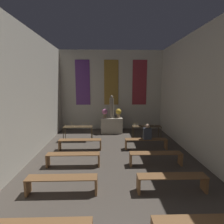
{
  "coord_description": "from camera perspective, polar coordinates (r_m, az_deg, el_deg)",
  "views": [
    {
      "loc": [
        -0.27,
        -0.98,
        2.96
      ],
      "look_at": [
        0.0,
        8.67,
        1.41
      ],
      "focal_mm": 28.0,
      "sensor_mm": 36.0,
      "label": 1
    }
  ],
  "objects": [
    {
      "name": "statue",
      "position": [
        10.54,
        -0.12,
        1.55
      ],
      "size": [
        0.26,
        0.26,
        1.36
      ],
      "color": "gray",
      "rests_on": "altar"
    },
    {
      "name": "candle_rack_right",
      "position": [
        9.49,
        11.11,
        -5.01
      ],
      "size": [
        1.5,
        0.49,
        0.94
      ],
      "color": "#473823",
      "rests_on": "ground_plane"
    },
    {
      "name": "altar",
      "position": [
        10.74,
        -0.12,
        -4.31
      ],
      "size": [
        1.29,
        0.73,
        0.94
      ],
      "color": "#BCB29E",
      "rests_on": "ground_plane"
    },
    {
      "name": "flower_vase_left",
      "position": [
        10.58,
        -2.39,
        -0.13
      ],
      "size": [
        0.35,
        0.35,
        0.54
      ],
      "color": "#937A5B",
      "rests_on": "altar"
    },
    {
      "name": "candle_rack_left",
      "position": [
        9.39,
        -11.06,
        -5.16
      ],
      "size": [
        1.5,
        0.49,
        0.96
      ],
      "color": "#473823",
      "rests_on": "ground_plane"
    },
    {
      "name": "person_seated",
      "position": [
        8.15,
        11.44,
        -6.58
      ],
      "size": [
        0.36,
        0.24,
        0.7
      ],
      "color": "#383D47",
      "rests_on": "pew_back_right"
    },
    {
      "name": "pew_back_right",
      "position": [
        8.27,
        11.03,
        -9.51
      ],
      "size": [
        1.91,
        0.36,
        0.48
      ],
      "color": "brown",
      "rests_on": "ground_plane"
    },
    {
      "name": "pew_third_right",
      "position": [
        6.8,
        14.07,
        -13.79
      ],
      "size": [
        1.91,
        0.36,
        0.48
      ],
      "color": "brown",
      "rests_on": "ground_plane"
    },
    {
      "name": "pew_back_left",
      "position": [
        8.17,
        -10.36,
        -9.72
      ],
      "size": [
        1.91,
        0.36,
        0.48
      ],
      "color": "brown",
      "rests_on": "ground_plane"
    },
    {
      "name": "pew_third_left",
      "position": [
        6.68,
        -12.51,
        -14.16
      ],
      "size": [
        1.91,
        0.36,
        0.48
      ],
      "color": "brown",
      "rests_on": "ground_plane"
    },
    {
      "name": "pew_second_right",
      "position": [
        5.42,
        18.95,
        -20.25
      ],
      "size": [
        1.91,
        0.36,
        0.48
      ],
      "color": "brown",
      "rests_on": "ground_plane"
    },
    {
      "name": "wall_back",
      "position": [
        11.48,
        -0.26,
        7.17
      ],
      "size": [
        6.78,
        0.16,
        5.09
      ],
      "color": "beige",
      "rests_on": "ground_plane"
    },
    {
      "name": "pew_second_left",
      "position": [
        5.27,
        -16.02,
        -21.02
      ],
      "size": [
        1.91,
        0.36,
        0.48
      ],
      "color": "brown",
      "rests_on": "ground_plane"
    },
    {
      "name": "flower_vase_right",
      "position": [
        10.61,
        2.14,
        -0.11
      ],
      "size": [
        0.35,
        0.35,
        0.54
      ],
      "color": "#937A5B",
      "rests_on": "altar"
    },
    {
      "name": "wall_left",
      "position": [
        6.92,
        -27.93,
        4.63
      ],
      "size": [
        0.12,
        10.67,
        5.09
      ],
      "color": "beige",
      "rests_on": "ground_plane"
    },
    {
      "name": "wall_right",
      "position": [
        7.18,
        28.61,
        4.7
      ],
      "size": [
        0.12,
        10.67,
        5.09
      ],
      "color": "beige",
      "rests_on": "ground_plane"
    }
  ]
}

